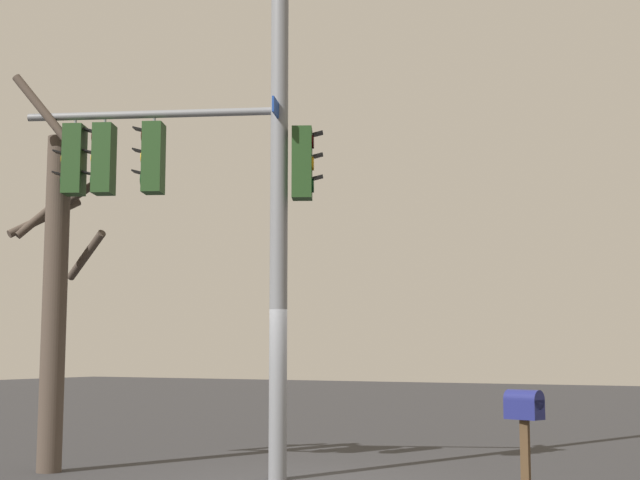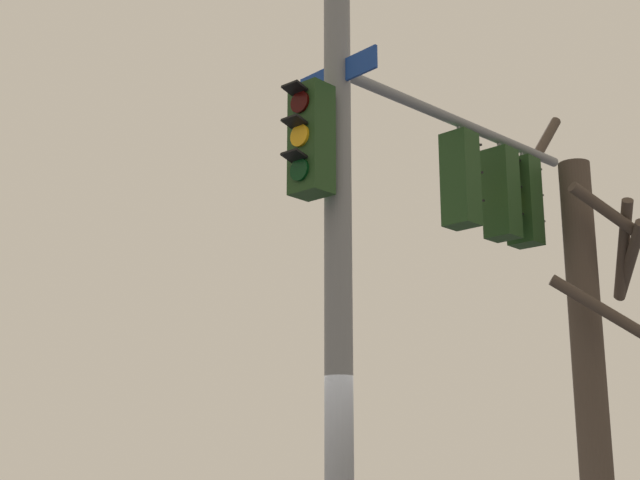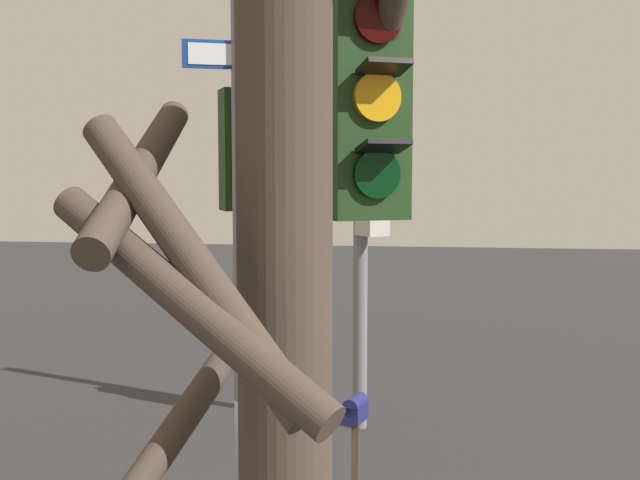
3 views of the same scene
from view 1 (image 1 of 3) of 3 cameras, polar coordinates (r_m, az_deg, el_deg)
main_signal_pole_assembly at (r=14.23m, az=-5.84°, el=6.15°), size 4.99×3.22×9.63m
mailbox at (r=11.72m, az=12.53°, el=-10.50°), size 0.49×0.35×1.41m
bare_tree_behind_pole at (r=15.33m, az=-16.06°, el=-2.76°), size 1.62×1.61×6.24m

